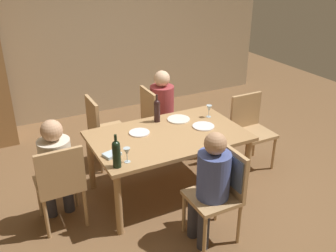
{
  "coord_description": "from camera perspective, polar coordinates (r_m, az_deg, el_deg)",
  "views": [
    {
      "loc": [
        -1.7,
        -3.31,
        2.56
      ],
      "look_at": [
        0.0,
        0.0,
        0.82
      ],
      "focal_mm": 40.61,
      "sensor_mm": 36.0,
      "label": 1
    }
  ],
  "objects": [
    {
      "name": "ground_plane",
      "position": [
        4.52,
        0.0,
        -9.52
      ],
      "size": [
        10.0,
        10.0,
        0.0
      ],
      "primitive_type": "plane",
      "color": "brown"
    },
    {
      "name": "rear_room_partition",
      "position": [
        6.38,
        -11.6,
        13.59
      ],
      "size": [
        6.4,
        0.12,
        2.7
      ],
      "primitive_type": "cube",
      "color": "tan",
      "rests_on": "ground_plane"
    },
    {
      "name": "dining_table",
      "position": [
        4.18,
        0.0,
        -2.22
      ],
      "size": [
        1.67,
        1.04,
        0.72
      ],
      "color": "#A87F51",
      "rests_on": "ground_plane"
    },
    {
      "name": "chair_left_end",
      "position": [
        3.84,
        -15.87,
        -7.96
      ],
      "size": [
        0.44,
        0.44,
        0.92
      ],
      "color": "tan",
      "rests_on": "ground_plane"
    },
    {
      "name": "chair_near",
      "position": [
        3.61,
        8.41,
        -8.32
      ],
      "size": [
        0.46,
        0.44,
        0.92
      ],
      "rotation": [
        0.0,
        0.0,
        1.57
      ],
      "color": "tan",
      "rests_on": "ground_plane"
    },
    {
      "name": "chair_far_right",
      "position": [
        5.08,
        -1.76,
        1.47
      ],
      "size": [
        0.44,
        0.44,
        0.92
      ],
      "rotation": [
        0.0,
        0.0,
        -1.57
      ],
      "color": "tan",
      "rests_on": "ground_plane"
    },
    {
      "name": "chair_right_end",
      "position": [
        4.91,
        12.21,
        0.06
      ],
      "size": [
        0.44,
        0.44,
        0.92
      ],
      "rotation": [
        0.0,
        0.0,
        3.14
      ],
      "color": "tan",
      "rests_on": "ground_plane"
    },
    {
      "name": "chair_far_left",
      "position": [
        4.83,
        -9.81,
        -0.18
      ],
      "size": [
        0.44,
        0.44,
        0.92
      ],
      "rotation": [
        0.0,
        0.0,
        -1.57
      ],
      "color": "tan",
      "rests_on": "ground_plane"
    },
    {
      "name": "person_woman_host",
      "position": [
        3.87,
        -16.46,
        -5.57
      ],
      "size": [
        0.31,
        0.36,
        1.14
      ],
      "color": "#33333D",
      "rests_on": "ground_plane"
    },
    {
      "name": "person_man_bearded",
      "position": [
        3.5,
        6.45,
        -8.17
      ],
      "size": [
        0.35,
        0.3,
        1.13
      ],
      "rotation": [
        0.0,
        0.0,
        1.57
      ],
      "color": "#33333D",
      "rests_on": "ground_plane"
    },
    {
      "name": "person_man_guest",
      "position": [
        5.07,
        -0.63,
        3.05
      ],
      "size": [
        0.36,
        0.31,
        1.15
      ],
      "rotation": [
        0.0,
        0.0,
        -1.57
      ],
      "color": "#33333D",
      "rests_on": "ground_plane"
    },
    {
      "name": "wine_bottle_tall_green",
      "position": [
        3.51,
        -7.75,
        -4.04
      ],
      "size": [
        0.08,
        0.08,
        0.33
      ],
      "color": "black",
      "rests_on": "dining_table"
    },
    {
      "name": "wine_bottle_dark_red",
      "position": [
        4.4,
        -1.67,
        2.44
      ],
      "size": [
        0.07,
        0.07,
        0.33
      ],
      "color": "black",
      "rests_on": "dining_table"
    },
    {
      "name": "wine_glass_near_left",
      "position": [
        4.57,
        6.18,
        2.6
      ],
      "size": [
        0.07,
        0.07,
        0.15
      ],
      "color": "silver",
      "rests_on": "dining_table"
    },
    {
      "name": "wine_glass_centre",
      "position": [
        3.59,
        -6.19,
        -3.92
      ],
      "size": [
        0.07,
        0.07,
        0.15
      ],
      "color": "silver",
      "rests_on": "dining_table"
    },
    {
      "name": "dinner_plate_host",
      "position": [
        4.34,
        5.33,
        -0.03
      ],
      "size": [
        0.25,
        0.25,
        0.01
      ],
      "primitive_type": "cylinder",
      "color": "white",
      "rests_on": "dining_table"
    },
    {
      "name": "dinner_plate_guest_left",
      "position": [
        4.18,
        -4.33,
        -0.99
      ],
      "size": [
        0.23,
        0.23,
        0.01
      ],
      "primitive_type": "cylinder",
      "color": "white",
      "rests_on": "dining_table"
    },
    {
      "name": "dinner_plate_guest_right",
      "position": [
        4.5,
        1.59,
        1.02
      ],
      "size": [
        0.27,
        0.27,
        0.01
      ],
      "primitive_type": "cylinder",
      "color": "white",
      "rests_on": "dining_table"
    },
    {
      "name": "folded_napkin",
      "position": [
        3.76,
        -8.41,
        -4.23
      ],
      "size": [
        0.19,
        0.16,
        0.03
      ],
      "primitive_type": "cube",
      "rotation": [
        0.0,
        0.0,
        0.28
      ],
      "color": "#ADC6D6",
      "rests_on": "dining_table"
    }
  ]
}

